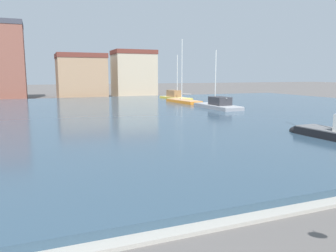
# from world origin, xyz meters

# --- Properties ---
(harbor_water) EXTENTS (86.21, 49.26, 0.38)m
(harbor_water) POSITION_xyz_m (0.00, 32.37, 0.19)
(harbor_water) COLOR #334C60
(harbor_water) RESTS_ON ground
(quay_edge_coping) EXTENTS (86.21, 0.50, 0.12)m
(quay_edge_coping) POSITION_xyz_m (0.00, 7.49, 0.06)
(quay_edge_coping) COLOR #ADA89E
(quay_edge_coping) RESTS_ON ground
(sailboat_yellow) EXTENTS (2.82, 8.62, 7.20)m
(sailboat_yellow) POSITION_xyz_m (18.11, 47.84, 0.55)
(sailboat_yellow) COLOR gold
(sailboat_yellow) RESTS_ON ground
(sailboat_grey) EXTENTS (2.57, 8.05, 6.91)m
(sailboat_grey) POSITION_xyz_m (16.52, 33.08, 0.56)
(sailboat_grey) COLOR #939399
(sailboat_grey) RESTS_ON ground
(sailboat_orange) EXTENTS (2.65, 7.65, 8.88)m
(sailboat_orange) POSITION_xyz_m (16.01, 41.51, 0.43)
(sailboat_orange) COLOR orange
(sailboat_orange) RESTS_ON ground
(townhouse_tall_gabled) EXTENTS (5.21, 6.99, 12.86)m
(townhouse_tall_gabled) POSITION_xyz_m (-6.51, 62.03, 6.44)
(townhouse_tall_gabled) COLOR #8E5142
(townhouse_tall_gabled) RESTS_ON ground
(townhouse_end_terrace) EXTENTS (8.53, 7.57, 7.86)m
(townhouse_end_terrace) POSITION_xyz_m (5.24, 61.63, 3.94)
(townhouse_end_terrace) COLOR tan
(townhouse_end_terrace) RESTS_ON ground
(townhouse_corner_house) EXTENTS (7.90, 6.32, 8.78)m
(townhouse_corner_house) POSITION_xyz_m (15.31, 62.47, 4.40)
(townhouse_corner_house) COLOR #C6B293
(townhouse_corner_house) RESTS_ON ground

